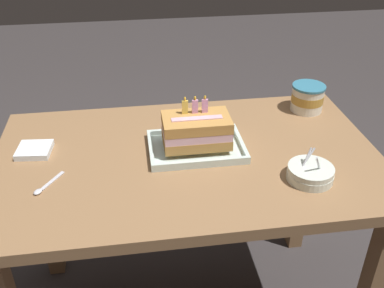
{
  "coord_description": "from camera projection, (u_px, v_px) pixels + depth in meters",
  "views": [
    {
      "loc": [
        -0.15,
        -1.12,
        1.47
      ],
      "look_at": [
        0.02,
        0.01,
        0.76
      ],
      "focal_mm": 41.46,
      "sensor_mm": 36.0,
      "label": 1
    }
  ],
  "objects": [
    {
      "name": "bowl_stack",
      "position": [
        310.0,
        173.0,
        1.24
      ],
      "size": [
        0.13,
        0.13,
        0.09
      ],
      "color": "silver",
      "rests_on": "dining_table"
    },
    {
      "name": "foil_tray",
      "position": [
        196.0,
        148.0,
        1.37
      ],
      "size": [
        0.29,
        0.21,
        0.02
      ],
      "color": "silver",
      "rests_on": "dining_table"
    },
    {
      "name": "dining_table",
      "position": [
        188.0,
        183.0,
        1.41
      ],
      "size": [
        1.18,
        0.71,
        0.73
      ],
      "color": "olive",
      "rests_on": "ground_plane"
    },
    {
      "name": "birthday_cake",
      "position": [
        196.0,
        130.0,
        1.34
      ],
      "size": [
        0.2,
        0.13,
        0.15
      ],
      "color": "#BE8743",
      "rests_on": "foil_tray"
    },
    {
      "name": "napkin_pile",
      "position": [
        34.0,
        150.0,
        1.36
      ],
      "size": [
        0.11,
        0.11,
        0.02
      ],
      "color": "white",
      "rests_on": "dining_table"
    },
    {
      "name": "serving_spoon_near_tray",
      "position": [
        43.0,
        188.0,
        1.21
      ],
      "size": [
        0.08,
        0.11,
        0.01
      ],
      "color": "silver",
      "rests_on": "dining_table"
    },
    {
      "name": "ice_cream_tub",
      "position": [
        307.0,
        98.0,
        1.58
      ],
      "size": [
        0.12,
        0.12,
        0.1
      ],
      "color": "silver",
      "rests_on": "dining_table"
    }
  ]
}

